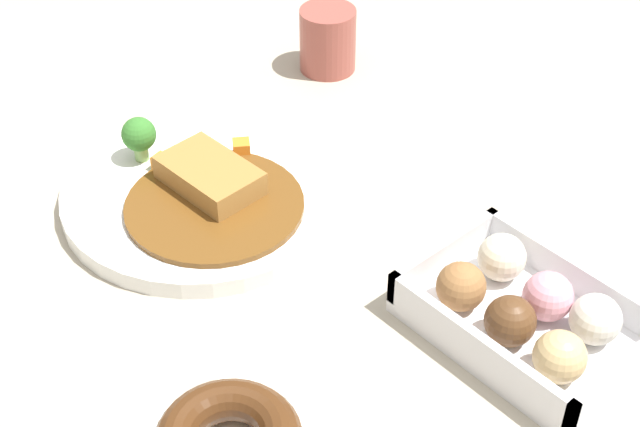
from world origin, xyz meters
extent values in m
plane|color=#B2A893|center=(0.00, 0.00, 0.00)|extent=(1.60, 1.60, 0.00)
cylinder|color=white|center=(-0.13, -0.06, 0.01)|extent=(0.28, 0.28, 0.02)
cylinder|color=brown|center=(-0.10, -0.07, 0.02)|extent=(0.17, 0.17, 0.01)
cube|color=#A87538|center=(-0.12, -0.06, 0.04)|extent=(0.10, 0.07, 0.02)
cylinder|color=white|center=(-0.17, -0.03, 0.02)|extent=(0.05, 0.05, 0.00)
ellipsoid|color=yellow|center=(-0.17, -0.03, 0.03)|extent=(0.02, 0.02, 0.01)
cylinder|color=#8CB766|center=(-0.21, -0.08, 0.03)|extent=(0.01, 0.01, 0.02)
sphere|color=#387A2D|center=(-0.21, -0.08, 0.05)|extent=(0.03, 0.03, 0.03)
cube|color=orange|center=(-0.18, -0.07, 0.03)|extent=(0.02, 0.02, 0.02)
cube|color=orange|center=(-0.15, 0.00, 0.03)|extent=(0.02, 0.02, 0.02)
cube|color=white|center=(0.19, 0.03, 0.01)|extent=(0.19, 0.13, 0.01)
cube|color=white|center=(0.10, 0.03, 0.03)|extent=(0.01, 0.13, 0.03)
cube|color=white|center=(0.28, 0.03, 0.03)|extent=(0.01, 0.13, 0.03)
cube|color=white|center=(0.19, -0.03, 0.03)|extent=(0.19, 0.01, 0.03)
cube|color=white|center=(0.19, 0.10, 0.03)|extent=(0.19, 0.01, 0.03)
sphere|color=#9E6B3D|center=(0.14, 0.01, 0.03)|extent=(0.04, 0.04, 0.04)
sphere|color=brown|center=(0.19, 0.01, 0.03)|extent=(0.04, 0.04, 0.04)
sphere|color=#DBB77A|center=(0.24, 0.01, 0.03)|extent=(0.04, 0.04, 0.04)
sphere|color=#EFE5C6|center=(0.14, 0.06, 0.03)|extent=(0.04, 0.04, 0.04)
sphere|color=pink|center=(0.19, 0.05, 0.03)|extent=(0.04, 0.04, 0.04)
sphere|color=silver|center=(0.23, 0.06, 0.03)|extent=(0.04, 0.04, 0.04)
cylinder|color=#9E4C42|center=(-0.24, 0.20, 0.04)|extent=(0.07, 0.07, 0.08)
camera|label=1|loc=(0.48, -0.46, 0.58)|focal=53.04mm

